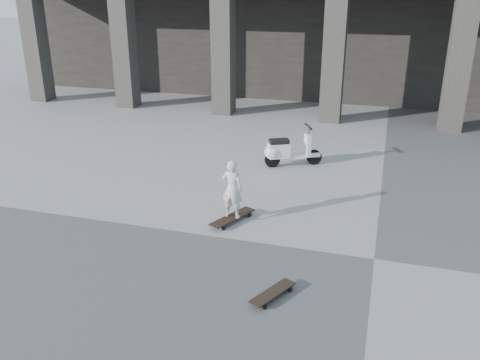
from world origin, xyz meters
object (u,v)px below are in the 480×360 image
(longboard, at_px, (232,218))
(skateboard_spare, at_px, (273,293))
(child, at_px, (232,189))
(scooter, at_px, (284,151))

(longboard, distance_m, skateboard_spare, 2.51)
(longboard, bearing_deg, child, 24.62)
(scooter, bearing_deg, longboard, -122.02)
(skateboard_spare, bearing_deg, child, 56.94)
(child, relative_size, scooter, 0.85)
(longboard, xyz_separation_m, child, (0.00, 0.00, 0.58))
(longboard, distance_m, child, 0.58)
(skateboard_spare, bearing_deg, longboard, 56.94)
(skateboard_spare, xyz_separation_m, child, (-1.27, 2.16, 0.59))
(child, bearing_deg, skateboard_spare, 125.70)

